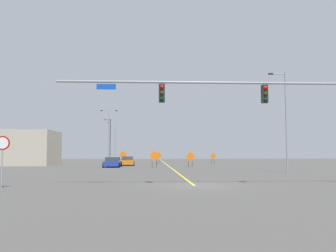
# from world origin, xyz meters

# --- Properties ---
(ground) EXTENTS (170.75, 170.75, 0.00)m
(ground) POSITION_xyz_m (0.00, 0.00, 0.00)
(ground) COLOR #4C4947
(road_centre_stripe) EXTENTS (0.16, 94.86, 0.01)m
(road_centre_stripe) POSITION_xyz_m (0.00, 47.43, 0.00)
(road_centre_stripe) COLOR yellow
(road_centre_stripe) RESTS_ON ground
(traffic_signal_assembly) EXTENTS (18.13, 0.44, 6.58)m
(traffic_signal_assembly) POSITION_xyz_m (3.64, -0.01, 4.97)
(traffic_signal_assembly) COLOR gray
(traffic_signal_assembly) RESTS_ON ground
(stop_sign) EXTENTS (0.76, 0.07, 2.77)m
(stop_sign) POSITION_xyz_m (-10.39, -0.96, 1.95)
(stop_sign) COLOR gray
(stop_sign) RESTS_ON ground
(street_lamp_mid_right) EXTENTS (1.71, 0.24, 9.55)m
(street_lamp_mid_right) POSITION_xyz_m (10.30, 13.21, 5.19)
(street_lamp_mid_right) COLOR gray
(street_lamp_mid_right) RESTS_ON ground
(street_lamp_near_left) EXTENTS (3.18, 0.24, 9.72)m
(street_lamp_near_left) POSITION_xyz_m (-10.19, 46.68, 5.61)
(street_lamp_near_left) COLOR gray
(street_lamp_near_left) RESTS_ON ground
(street_lamp_far_left) EXTENTS (1.60, 0.24, 9.45)m
(street_lamp_far_left) POSITION_xyz_m (-11.79, 62.88, 5.13)
(street_lamp_far_left) COLOR black
(street_lamp_far_left) RESTS_ON ground
(street_lamp_mid_left) EXTENTS (1.85, 0.24, 8.66)m
(street_lamp_mid_left) POSITION_xyz_m (-10.49, 61.19, 4.75)
(street_lamp_mid_left) COLOR gray
(street_lamp_mid_left) RESTS_ON ground
(construction_sign_right_shoulder) EXTENTS (1.28, 0.05, 1.98)m
(construction_sign_right_shoulder) POSITION_xyz_m (2.77, 27.44, 1.25)
(construction_sign_right_shoulder) COLOR orange
(construction_sign_right_shoulder) RESTS_ON ground
(construction_sign_left_lane) EXTENTS (1.34, 0.20, 2.16)m
(construction_sign_left_lane) POSITION_xyz_m (-2.03, 24.91, 1.38)
(construction_sign_left_lane) COLOR orange
(construction_sign_left_lane) RESTS_ON ground
(construction_sign_right_lane) EXTENTS (1.09, 0.13, 1.82)m
(construction_sign_right_lane) POSITION_xyz_m (8.04, 40.59, 1.15)
(construction_sign_right_lane) COLOR orange
(construction_sign_right_lane) RESTS_ON ground
(construction_sign_left_shoulder) EXTENTS (1.40, 0.24, 2.19)m
(construction_sign_left_shoulder) POSITION_xyz_m (-7.06, 40.43, 1.39)
(construction_sign_left_shoulder) COLOR orange
(construction_sign_left_shoulder) RESTS_ON ground
(construction_sign_median_near) EXTENTS (1.17, 0.25, 1.94)m
(construction_sign_median_near) POSITION_xyz_m (-1.22, 39.00, 1.23)
(construction_sign_median_near) COLOR orange
(construction_sign_median_near) RESTS_ON ground
(car_blue_far) EXTENTS (2.14, 4.35, 1.28)m
(car_blue_far) POSITION_xyz_m (-7.37, 26.59, 0.61)
(car_blue_far) COLOR #1E389E
(car_blue_far) RESTS_ON ground
(car_orange_approaching) EXTENTS (2.18, 4.11, 1.30)m
(car_orange_approaching) POSITION_xyz_m (-5.85, 32.72, 0.63)
(car_orange_approaching) COLOR orange
(car_orange_approaching) RESTS_ON ground
(roadside_building_west) EXTENTS (7.80, 8.48, 5.06)m
(roadside_building_west) POSITION_xyz_m (-20.59, 34.20, 2.53)
(roadside_building_west) COLOR #B2A893
(roadside_building_west) RESTS_ON ground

